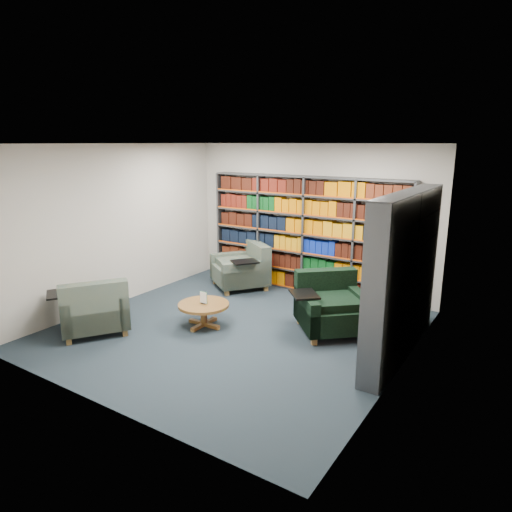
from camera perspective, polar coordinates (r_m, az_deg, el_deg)
The scene contains 7 objects.
room_shell at distance 6.73m, azimuth -2.77°, elevation 1.85°, with size 5.02×5.02×2.82m.
bookshelf_back at distance 8.76m, azimuth 6.19°, elevation 2.63°, with size 4.00×0.28×2.20m.
bookshelf_right at distance 6.37m, azimuth 18.02°, elevation -2.35°, with size 0.28×2.50×2.20m.
chair_teal_left at distance 9.08m, azimuth -1.46°, elevation -1.71°, with size 1.35×1.35×0.88m.
chair_green_right at distance 7.13m, azimuth 9.27°, elevation -6.37°, with size 1.37×1.37×0.88m.
chair_teal_front at distance 7.34m, azimuth -19.58°, elevation -6.47°, with size 1.32×1.32×0.87m.
coffee_table at distance 7.21m, azimuth -6.55°, elevation -6.49°, with size 0.80×0.80×0.56m.
Camera 1 is at (3.83, -5.35, 2.82)m, focal length 32.00 mm.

